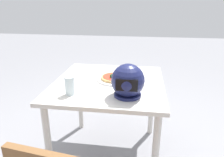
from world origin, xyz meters
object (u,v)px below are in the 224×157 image
Objects in this scene: dining_table at (109,92)px; motorcycle_helmet at (128,81)px; drinking_glass at (70,86)px; pizza at (115,77)px.

dining_table is 0.38m from motorcycle_helmet.
drinking_glass is at bearing 51.44° from dining_table.
motorcycle_helmet is at bearing 112.60° from pizza.
motorcycle_helmet is (-0.13, 0.30, 0.09)m from pizza.
dining_table is 0.41m from drinking_glass.
pizza is at bearing -138.63° from dining_table.
dining_table is 4.06× the size of motorcycle_helmet.
motorcycle_helmet is at bearing 123.70° from dining_table.
pizza is at bearing -130.03° from drinking_glass.
motorcycle_helmet is at bearing -175.74° from drinking_glass.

